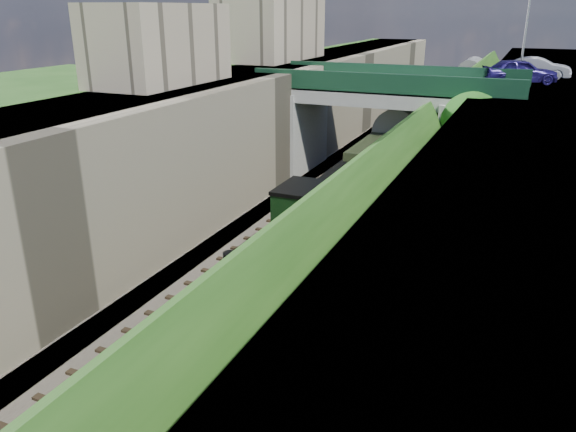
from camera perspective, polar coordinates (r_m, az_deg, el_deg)
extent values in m
plane|color=#1E4714|center=(17.86, -12.09, -17.19)|extent=(160.00, 160.00, 0.00)
cube|color=#473F38|center=(34.15, 7.40, 2.00)|extent=(10.00, 90.00, 0.20)
cube|color=#756B56|center=(35.11, -1.07, 8.42)|extent=(1.00, 90.00, 7.00)
cube|color=#262628|center=(36.67, -6.11, 8.82)|extent=(6.00, 90.00, 7.00)
cube|color=#262628|center=(32.17, 24.15, 4.84)|extent=(8.00, 90.00, 6.25)
cube|color=#1E4714|center=(32.48, 16.12, 5.19)|extent=(4.02, 90.00, 6.36)
sphere|color=#194C14|center=(10.93, 1.05, -18.85)|extent=(1.86, 1.86, 1.86)
sphere|color=#194C14|center=(13.41, 2.44, -15.75)|extent=(1.83, 1.83, 1.83)
sphere|color=#194C14|center=(16.45, 7.34, -8.40)|extent=(2.04, 2.04, 2.04)
sphere|color=#194C14|center=(17.71, 13.07, -0.59)|extent=(1.90, 1.90, 1.90)
sphere|color=#194C14|center=(22.13, 7.34, -7.09)|extent=(2.31, 2.31, 2.31)
sphere|color=#194C14|center=(22.64, 15.54, 3.62)|extent=(1.55, 1.55, 1.55)
sphere|color=#194C14|center=(27.24, 13.71, 1.89)|extent=(1.52, 1.52, 1.52)
sphere|color=#194C14|center=(29.62, 17.88, 7.47)|extent=(2.39, 2.39, 2.39)
sphere|color=#194C14|center=(32.76, 14.54, 3.48)|extent=(2.30, 2.30, 2.30)
sphere|color=#194C14|center=(34.08, 18.39, 8.47)|extent=(2.22, 2.22, 2.22)
sphere|color=#194C14|center=(38.31, 17.16, 7.19)|extent=(1.58, 1.58, 1.58)
sphere|color=#194C14|center=(41.91, 17.27, 7.51)|extent=(2.22, 2.22, 2.22)
sphere|color=#194C14|center=(44.68, 18.72, 9.45)|extent=(1.72, 1.72, 1.72)
sphere|color=#194C14|center=(46.65, 18.35, 9.08)|extent=(1.98, 1.98, 1.98)
sphere|color=#194C14|center=(49.79, 18.23, 9.04)|extent=(1.88, 1.88, 1.88)
sphere|color=#194C14|center=(53.21, 18.01, 8.86)|extent=(1.90, 1.90, 1.90)
sphere|color=#194C14|center=(56.34, 20.00, 11.42)|extent=(2.14, 2.14, 2.14)
sphere|color=#194C14|center=(59.29, 18.39, 9.51)|extent=(1.73, 1.73, 1.73)
sphere|color=#194C14|center=(61.09, 19.35, 10.73)|extent=(1.84, 1.84, 1.84)
sphere|color=#194C14|center=(64.82, 20.83, 12.61)|extent=(2.15, 2.15, 2.15)
sphere|color=#194C14|center=(66.75, 21.00, 12.86)|extent=(1.72, 1.72, 1.72)
sphere|color=#194C14|center=(71.34, 21.88, 13.99)|extent=(1.89, 1.89, 1.89)
cube|color=black|center=(34.68, 4.24, 2.63)|extent=(2.50, 90.00, 0.07)
cube|color=brown|center=(34.88, 3.13, 2.93)|extent=(0.08, 90.00, 0.14)
cube|color=brown|center=(34.43, 5.37, 2.64)|extent=(0.08, 90.00, 0.14)
cube|color=black|center=(33.82, 9.36, 1.95)|extent=(2.50, 90.00, 0.07)
cube|color=brown|center=(33.96, 8.20, 2.26)|extent=(0.08, 90.00, 0.14)
cube|color=brown|center=(33.64, 10.55, 1.94)|extent=(0.08, 90.00, 0.14)
cube|color=gray|center=(36.55, 10.40, 12.08)|extent=(16.00, 6.00, 0.90)
cube|color=#174028|center=(33.68, 9.32, 13.09)|extent=(16.00, 0.30, 1.20)
cube|color=#174028|center=(39.20, 11.50, 13.95)|extent=(16.00, 0.30, 1.20)
cube|color=gray|center=(38.84, 1.41, 8.60)|extent=(1.40, 6.40, 5.70)
cube|color=gray|center=(36.29, 17.38, 6.84)|extent=(2.40, 6.40, 5.70)
cube|color=gray|center=(45.53, -1.66, 19.39)|extent=(5.00, 10.00, 6.00)
cube|color=gray|center=(31.21, -12.96, 16.64)|extent=(4.00, 8.00, 4.00)
cylinder|color=black|center=(33.90, 17.73, 4.76)|extent=(0.30, 0.30, 4.40)
sphere|color=#194C14|center=(33.34, 18.21, 9.06)|extent=(3.60, 3.60, 3.60)
sphere|color=#194C14|center=(34.20, 19.08, 8.19)|extent=(2.40, 2.40, 2.40)
cylinder|color=gray|center=(41.87, 22.97, 16.77)|extent=(0.14, 0.14, 6.00)
imported|color=navy|center=(39.39, 22.46, 13.44)|extent=(4.91, 3.46, 1.55)
imported|color=#B0B1B5|center=(42.98, 24.03, 13.58)|extent=(4.27, 1.54, 1.40)
cube|color=black|center=(20.66, -1.33, -9.40)|extent=(2.40, 8.40, 0.60)
cube|color=black|center=(21.20, -0.20, -6.88)|extent=(2.70, 10.00, 0.35)
cube|color=maroon|center=(17.36, -7.19, -14.20)|extent=(2.70, 0.25, 0.70)
cylinder|color=black|center=(19.97, -1.13, -4.52)|extent=(1.90, 5.60, 1.90)
cylinder|color=black|center=(17.35, -5.71, -8.71)|extent=(1.96, 1.80, 1.96)
cylinder|color=white|center=(16.62, -7.37, -10.19)|extent=(1.10, 0.05, 1.10)
cylinder|color=black|center=(16.81, -5.85, -5.13)|extent=(0.44, 0.44, 0.90)
sphere|color=black|center=(18.74, -2.42, -2.93)|extent=(0.76, 0.76, 0.76)
cylinder|color=#A57F33|center=(20.21, -0.21, -0.82)|extent=(0.32, 0.32, 0.50)
cube|color=black|center=(22.98, 2.60, -0.72)|extent=(2.75, 2.40, 2.80)
cube|color=black|center=(22.50, 2.66, 2.73)|extent=(2.85, 2.50, 0.15)
cube|color=black|center=(19.04, -8.17, -11.21)|extent=(0.60, 1.40, 0.90)
cube|color=black|center=(18.02, -1.18, -12.98)|extent=(0.60, 1.40, 0.90)
cube|color=black|center=(27.60, 5.82, -1.68)|extent=(2.30, 6.00, 0.50)
cube|color=black|center=(27.51, 5.84, -1.19)|extent=(2.60, 6.00, 0.50)
cube|color=black|center=(27.09, 5.92, 1.17)|extent=(2.70, 6.00, 2.40)
cube|color=black|center=(26.71, 6.02, 3.70)|extent=(2.50, 5.60, 0.20)
cube|color=black|center=(39.22, 11.54, 4.62)|extent=(2.30, 17.00, 0.40)
cube|color=black|center=(39.15, 11.56, 4.97)|extent=(2.50, 17.00, 0.50)
cube|color=#27301B|center=(38.79, 11.72, 7.11)|extent=(2.80, 18.00, 2.70)
cube|color=slate|center=(38.49, 11.88, 9.28)|extent=(2.90, 18.00, 0.50)
cube|color=black|center=(57.31, 15.70, 9.19)|extent=(2.30, 17.00, 0.40)
cube|color=black|center=(57.27, 15.72, 9.43)|extent=(2.50, 17.00, 0.50)
cube|color=#27301B|center=(57.02, 15.87, 10.91)|extent=(2.80, 18.00, 2.70)
cube|color=slate|center=(56.82, 16.01, 12.40)|extent=(2.90, 18.00, 0.50)
cube|color=black|center=(75.76, 17.89, 11.53)|extent=(2.30, 17.00, 0.40)
cube|color=black|center=(75.72, 17.91, 11.72)|extent=(2.50, 17.00, 0.50)
cube|color=#27301B|center=(75.54, 18.04, 12.84)|extent=(2.80, 18.00, 2.70)
cube|color=slate|center=(75.38, 18.16, 13.96)|extent=(2.90, 18.00, 0.50)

